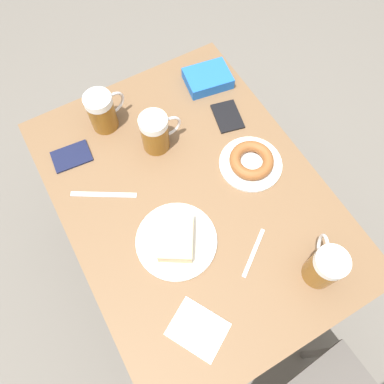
{
  "coord_description": "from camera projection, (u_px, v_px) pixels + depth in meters",
  "views": [
    {
      "loc": [
        0.25,
        0.44,
        1.79
      ],
      "look_at": [
        0.0,
        0.0,
        0.72
      ],
      "focal_mm": 35.0,
      "sensor_mm": 36.0,
      "label": 1
    }
  ],
  "objects": [
    {
      "name": "beer_mug_center",
      "position": [
        325.0,
        266.0,
        1.03
      ],
      "size": [
        0.1,
        0.13,
        0.14
      ],
      "color": "#8C5619",
      "rests_on": "table"
    },
    {
      "name": "passport_far_edge",
      "position": [
        227.0,
        116.0,
        1.32
      ],
      "size": [
        0.11,
        0.14,
        0.01
      ],
      "rotation": [
        0.0,
        0.0,
        2.92
      ],
      "color": "black",
      "rests_on": "table"
    },
    {
      "name": "ground_plane",
      "position": [
        192.0,
        255.0,
        1.83
      ],
      "size": [
        8.0,
        8.0,
        0.0
      ],
      "primitive_type": "plane",
      "color": "#666059"
    },
    {
      "name": "blue_pouch",
      "position": [
        208.0,
        78.0,
        1.38
      ],
      "size": [
        0.18,
        0.15,
        0.04
      ],
      "rotation": [
        0.0,
        0.0,
        2.98
      ],
      "color": "blue",
      "rests_on": "table"
    },
    {
      "name": "fork",
      "position": [
        254.0,
        253.0,
        1.11
      ],
      "size": [
        0.14,
        0.1,
        0.0
      ],
      "rotation": [
        0.0,
        0.0,
        5.33
      ],
      "color": "silver",
      "rests_on": "table"
    },
    {
      "name": "table",
      "position": [
        192.0,
        202.0,
        1.25
      ],
      "size": [
        0.8,
        1.08,
        0.7
      ],
      "color": "brown",
      "rests_on": "ground_plane"
    },
    {
      "name": "plate_with_donut",
      "position": [
        251.0,
        162.0,
        1.23
      ],
      "size": [
        0.21,
        0.21,
        0.05
      ],
      "color": "white",
      "rests_on": "table"
    },
    {
      "name": "knife",
      "position": [
        104.0,
        195.0,
        1.2
      ],
      "size": [
        0.19,
        0.12,
        0.0
      ],
      "rotation": [
        0.0,
        0.0,
        4.17
      ],
      "color": "silver",
      "rests_on": "table"
    },
    {
      "name": "plate_with_cake",
      "position": [
        176.0,
        239.0,
        1.11
      ],
      "size": [
        0.25,
        0.25,
        0.05
      ],
      "color": "white",
      "rests_on": "table"
    },
    {
      "name": "napkin_folded",
      "position": [
        198.0,
        329.0,
        1.02
      ],
      "size": [
        0.18,
        0.19,
        0.0
      ],
      "rotation": [
        0.0,
        0.0,
        5.23
      ],
      "color": "white",
      "rests_on": "table"
    },
    {
      "name": "beer_mug_right",
      "position": [
        156.0,
        132.0,
        1.21
      ],
      "size": [
        0.14,
        0.09,
        0.14
      ],
      "color": "#8C5619",
      "rests_on": "table"
    },
    {
      "name": "passport_near_edge",
      "position": [
        72.0,
        156.0,
        1.25
      ],
      "size": [
        0.13,
        0.1,
        0.01
      ],
      "rotation": [
        0.0,
        0.0,
        1.48
      ],
      "color": "#141938",
      "rests_on": "table"
    },
    {
      "name": "beer_mug_left",
      "position": [
        102.0,
        111.0,
        1.25
      ],
      "size": [
        0.14,
        0.09,
        0.14
      ],
      "color": "#8C5619",
      "rests_on": "table"
    }
  ]
}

